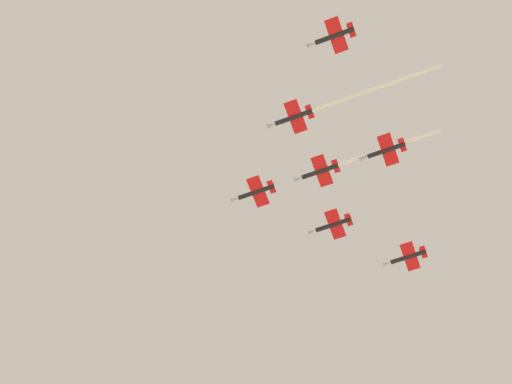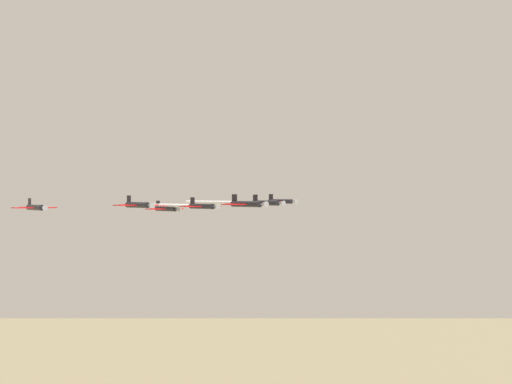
# 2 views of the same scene
# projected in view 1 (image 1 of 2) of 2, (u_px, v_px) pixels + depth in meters

# --- Properties ---
(jet_lead) EXTENTS (9.17, 10.06, 2.39)m
(jet_lead) POSITION_uv_depth(u_px,v_px,m) (255.00, 192.00, 197.36)
(jet_lead) COLOR black
(jet_port_inner) EXTENTS (28.29, 32.84, 2.39)m
(jet_port_inner) POSITION_uv_depth(u_px,v_px,m) (333.00, 103.00, 188.05)
(jet_port_inner) COLOR black
(jet_starboard_inner) EXTENTS (9.17, 10.06, 2.39)m
(jet_starboard_inner) POSITION_uv_depth(u_px,v_px,m) (332.00, 225.00, 200.80)
(jet_starboard_inner) COLOR black
(jet_port_outer) EXTENTS (24.46, 28.36, 2.39)m
(jet_port_outer) POSITION_uv_depth(u_px,v_px,m) (349.00, 161.00, 193.38)
(jet_port_outer) COLOR black
(jet_starboard_outer) EXTENTS (9.17, 10.06, 2.39)m
(jet_starboard_outer) POSITION_uv_depth(u_px,v_px,m) (333.00, 36.00, 181.77)
(jet_starboard_outer) COLOR black
(jet_center_rear) EXTENTS (9.17, 10.06, 2.39)m
(jet_center_rear) POSITION_uv_depth(u_px,v_px,m) (407.00, 257.00, 203.93)
(jet_center_rear) COLOR black
(jet_port_trail) EXTENTS (9.17, 10.06, 2.39)m
(jet_port_trail) POSITION_uv_depth(u_px,v_px,m) (385.00, 151.00, 191.43)
(jet_port_trail) COLOR black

